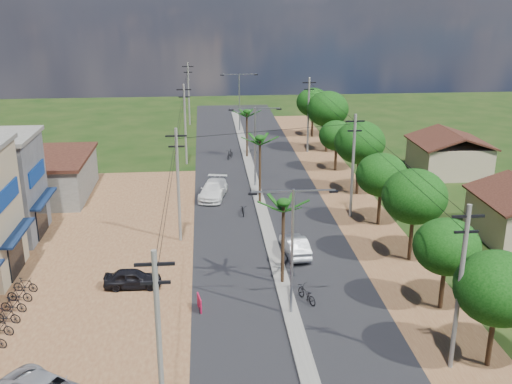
% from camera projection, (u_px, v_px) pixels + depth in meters
% --- Properties ---
extents(ground, '(160.00, 160.00, 0.00)m').
position_uv_depth(ground, '(291.00, 315.00, 36.16)').
color(ground, black).
rests_on(ground, ground).
extents(road, '(12.00, 110.00, 0.04)m').
position_uv_depth(road, '(265.00, 223.00, 50.32)').
color(road, black).
rests_on(road, ground).
extents(median, '(1.00, 90.00, 0.18)m').
position_uv_depth(median, '(262.00, 210.00, 53.13)').
color(median, '#605E56').
rests_on(median, ground).
extents(dirt_lot_west, '(18.00, 46.00, 0.04)m').
position_uv_depth(dirt_lot_west, '(66.00, 266.00, 42.46)').
color(dirt_lot_west, brown).
rests_on(dirt_lot_west, ground).
extents(dirt_shoulder_east, '(5.00, 90.00, 0.03)m').
position_uv_depth(dirt_shoulder_east, '(364.00, 220.00, 51.02)').
color(dirt_shoulder_east, brown).
rests_on(dirt_shoulder_east, ground).
extents(low_shed, '(10.40, 10.40, 3.95)m').
position_uv_depth(low_shed, '(35.00, 176.00, 56.44)').
color(low_shed, '#605E56').
rests_on(low_shed, ground).
extents(house_east_far, '(7.60, 7.50, 4.60)m').
position_uv_depth(house_east_far, '(449.00, 151.00, 63.58)').
color(house_east_far, tan).
rests_on(house_east_far, ground).
extents(tree_east_a, '(4.40, 4.40, 6.37)m').
position_uv_depth(tree_east_a, '(498.00, 288.00, 29.85)').
color(tree_east_a, black).
rests_on(tree_east_a, ground).
extents(tree_east_b, '(4.00, 4.00, 5.83)m').
position_uv_depth(tree_east_b, '(447.00, 247.00, 35.62)').
color(tree_east_b, black).
rests_on(tree_east_b, ground).
extents(tree_east_c, '(4.60, 4.60, 6.83)m').
position_uv_depth(tree_east_c, '(415.00, 197.00, 42.02)').
color(tree_east_c, black).
rests_on(tree_east_c, ground).
extents(tree_east_d, '(4.20, 4.20, 6.13)m').
position_uv_depth(tree_east_d, '(381.00, 175.00, 48.78)').
color(tree_east_d, black).
rests_on(tree_east_d, ground).
extents(tree_east_e, '(4.80, 4.80, 7.14)m').
position_uv_depth(tree_east_e, '(360.00, 142.00, 56.11)').
color(tree_east_e, black).
rests_on(tree_east_e, ground).
extents(tree_east_f, '(3.80, 3.80, 5.52)m').
position_uv_depth(tree_east_f, '(337.00, 136.00, 64.01)').
color(tree_east_f, black).
rests_on(tree_east_f, ground).
extents(tree_east_g, '(5.00, 5.00, 7.38)m').
position_uv_depth(tree_east_g, '(328.00, 109.00, 71.18)').
color(tree_east_g, black).
rests_on(tree_east_g, ground).
extents(tree_east_h, '(4.40, 4.40, 6.52)m').
position_uv_depth(tree_east_h, '(313.00, 102.00, 78.90)').
color(tree_east_h, black).
rests_on(tree_east_h, ground).
extents(palm_median_near, '(2.00, 2.00, 6.15)m').
position_uv_depth(palm_median_near, '(283.00, 206.00, 38.17)').
color(palm_median_near, black).
rests_on(palm_median_near, ground).
extents(palm_median_mid, '(2.00, 2.00, 6.55)m').
position_uv_depth(palm_median_mid, '(260.00, 141.00, 53.16)').
color(palm_median_mid, black).
rests_on(palm_median_mid, ground).
extents(palm_median_far, '(2.00, 2.00, 5.85)m').
position_uv_depth(palm_median_far, '(247.00, 113.00, 68.47)').
color(palm_median_far, black).
rests_on(palm_median_far, ground).
extents(streetlight_near, '(5.10, 0.18, 8.00)m').
position_uv_depth(streetlight_near, '(292.00, 242.00, 34.63)').
color(streetlight_near, gray).
rests_on(streetlight_near, ground).
extents(streetlight_mid, '(5.10, 0.18, 8.00)m').
position_uv_depth(streetlight_mid, '(255.00, 140.00, 58.24)').
color(streetlight_mid, gray).
rests_on(streetlight_mid, ground).
extents(streetlight_far, '(5.10, 0.18, 8.00)m').
position_uv_depth(streetlight_far, '(239.00, 97.00, 81.84)').
color(streetlight_far, gray).
rests_on(streetlight_far, ground).
extents(utility_pole_w_a, '(1.60, 0.24, 9.00)m').
position_uv_depth(utility_pole_w_a, '(159.00, 345.00, 24.62)').
color(utility_pole_w_a, '#605E56').
rests_on(utility_pole_w_a, ground).
extents(utility_pole_w_b, '(1.60, 0.24, 9.00)m').
position_uv_depth(utility_pole_w_b, '(178.00, 183.00, 45.39)').
color(utility_pole_w_b, '#605E56').
rests_on(utility_pole_w_b, ground).
extents(utility_pole_w_c, '(1.60, 0.24, 9.00)m').
position_uv_depth(utility_pole_w_c, '(185.00, 123.00, 66.16)').
color(utility_pole_w_c, '#605E56').
rests_on(utility_pole_w_c, ground).
extents(utility_pole_w_d, '(1.60, 0.24, 9.00)m').
position_uv_depth(utility_pole_w_d, '(189.00, 92.00, 85.99)').
color(utility_pole_w_d, '#605E56').
rests_on(utility_pole_w_d, ground).
extents(utility_pole_e_a, '(1.60, 0.24, 9.00)m').
position_uv_depth(utility_pole_e_a, '(460.00, 285.00, 29.60)').
color(utility_pole_e_a, '#605E56').
rests_on(utility_pole_e_a, ground).
extents(utility_pole_e_b, '(1.60, 0.24, 9.00)m').
position_uv_depth(utility_pole_e_b, '(353.00, 164.00, 50.37)').
color(utility_pole_e_b, '#605E56').
rests_on(utility_pole_e_b, ground).
extents(utility_pole_e_c, '(1.60, 0.24, 9.00)m').
position_uv_depth(utility_pole_e_c, '(308.00, 113.00, 71.14)').
color(utility_pole_e_c, '#605E56').
rests_on(utility_pole_e_c, ground).
extents(car_silver_mid, '(1.89, 4.45, 1.43)m').
position_uv_depth(car_silver_mid, '(295.00, 246.00, 44.15)').
color(car_silver_mid, '#A3A7AB').
rests_on(car_silver_mid, ground).
extents(car_white_far, '(3.19, 5.68, 1.55)m').
position_uv_depth(car_white_far, '(213.00, 190.00, 56.35)').
color(car_white_far, silver).
rests_on(car_white_far, ground).
extents(car_parked_dark, '(3.76, 1.59, 1.27)m').
position_uv_depth(car_parked_dark, '(133.00, 279.00, 39.27)').
color(car_parked_dark, black).
rests_on(car_parked_dark, ground).
extents(moto_rider_east, '(1.39, 2.06, 1.03)m').
position_uv_depth(moto_rider_east, '(307.00, 295.00, 37.49)').
color(moto_rider_east, black).
rests_on(moto_rider_east, ground).
extents(moto_rider_west_a, '(0.63, 1.74, 0.91)m').
position_uv_depth(moto_rider_west_a, '(243.00, 210.00, 52.16)').
color(moto_rider_west_a, black).
rests_on(moto_rider_west_a, ground).
extents(moto_rider_west_b, '(1.20, 1.96, 1.14)m').
position_uv_depth(moto_rider_west_b, '(230.00, 154.00, 69.40)').
color(moto_rider_west_b, black).
rests_on(moto_rider_west_b, ground).
extents(roadside_sign, '(0.30, 1.14, 0.96)m').
position_uv_depth(roadside_sign, '(199.00, 303.00, 36.52)').
color(roadside_sign, '#B21039').
rests_on(roadside_sign, ground).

